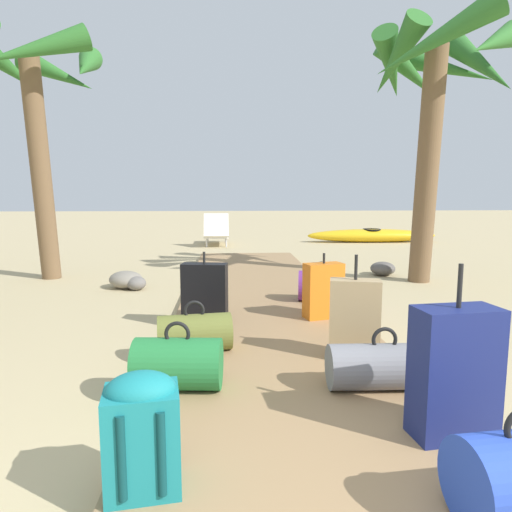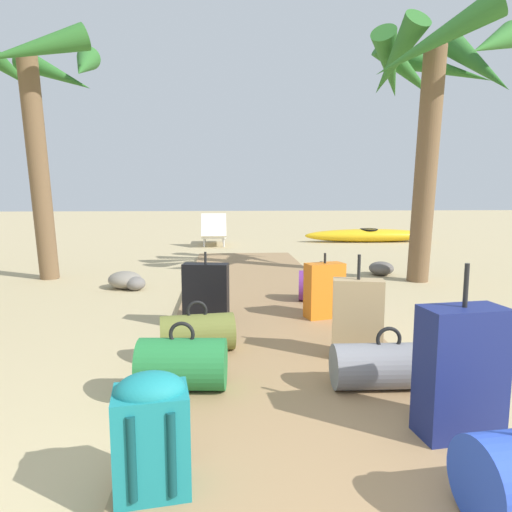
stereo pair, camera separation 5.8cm
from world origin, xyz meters
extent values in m
plane|color=tan|center=(0.00, 3.46, 0.00)|extent=(60.00, 60.00, 0.00)
cube|color=#9E7A51|center=(0.00, 4.33, 0.04)|extent=(1.84, 8.66, 0.08)
cylinder|color=#237538|center=(-0.71, 2.02, 0.24)|extent=(0.57, 0.37, 0.33)
torus|color=black|center=(-0.71, 2.02, 0.44)|extent=(0.17, 0.04, 0.16)
cube|color=tan|center=(0.55, 2.48, 0.38)|extent=(0.40, 0.25, 0.60)
cylinder|color=black|center=(0.55, 2.48, 0.77)|extent=(0.02, 0.02, 0.19)
cylinder|color=slate|center=(0.59, 1.93, 0.23)|extent=(0.70, 0.31, 0.29)
torus|color=black|center=(0.59, 1.93, 0.40)|extent=(0.16, 0.03, 0.16)
cylinder|color=#6B2D84|center=(0.68, 4.34, 0.25)|extent=(0.56, 0.43, 0.35)
torus|color=black|center=(0.68, 4.34, 0.46)|extent=(0.17, 0.05, 0.16)
cylinder|color=olive|center=(-0.65, 2.72, 0.23)|extent=(0.61, 0.37, 0.29)
torus|color=black|center=(-0.65, 2.72, 0.40)|extent=(0.17, 0.05, 0.16)
cube|color=#197A7F|center=(-0.75, 1.01, 0.30)|extent=(0.34, 0.28, 0.44)
ellipsoid|color=#197A7F|center=(-0.75, 1.01, 0.52)|extent=(0.32, 0.27, 0.15)
cylinder|color=#0C3D3F|center=(-0.81, 0.88, 0.30)|extent=(0.04, 0.04, 0.35)
cylinder|color=#0C3D3F|center=(-0.66, 0.90, 0.30)|extent=(0.04, 0.04, 0.35)
cube|color=orange|center=(0.56, 3.63, 0.35)|extent=(0.41, 0.28, 0.55)
cylinder|color=black|center=(0.56, 3.63, 0.68)|extent=(0.02, 0.02, 0.10)
cube|color=black|center=(-0.61, 3.61, 0.36)|extent=(0.46, 0.24, 0.56)
cylinder|color=black|center=(-0.61, 3.61, 0.70)|extent=(0.02, 0.02, 0.11)
cube|color=navy|center=(0.75, 1.35, 0.42)|extent=(0.44, 0.26, 0.67)
cylinder|color=black|center=(0.75, 1.35, 0.86)|extent=(0.02, 0.02, 0.22)
cylinder|color=brown|center=(-3.12, 6.26, 1.64)|extent=(0.28, 0.64, 3.28)
cone|color=#2D6B28|center=(-2.43, 6.36, 3.15)|extent=(0.57, 1.47, 0.88)
cone|color=#2D6B28|center=(-3.01, 6.86, 3.15)|extent=(1.31, 0.59, 0.81)
cone|color=#2D6B28|center=(-3.58, 6.50, 3.14)|extent=(0.83, 1.14, 0.77)
cone|color=#2D6B28|center=(-2.85, 5.63, 3.17)|extent=(1.43, 0.90, 0.82)
cylinder|color=brown|center=(2.47, 5.71, 1.66)|extent=(0.31, 0.54, 3.33)
cone|color=#2D6B28|center=(3.23, 5.84, 3.13)|extent=(0.61, 1.49, 1.22)
cone|color=#2D6B28|center=(2.91, 6.35, 3.21)|extent=(1.51, 1.18, 0.88)
cone|color=#2D6B28|center=(2.38, 6.29, 3.13)|extent=(1.20, 0.55, 1.00)
cone|color=#2D6B28|center=(1.99, 6.01, 3.13)|extent=(0.90, 1.14, 0.97)
cone|color=#2D6B28|center=(1.91, 5.56, 3.12)|extent=(0.63, 1.19, 1.01)
cone|color=#2D6B28|center=(2.19, 4.98, 3.18)|extent=(1.58, 0.91, 1.04)
cone|color=#2D6B28|center=(3.02, 5.13, 3.22)|extent=(1.42, 1.37, 0.88)
cube|color=white|center=(-0.66, 10.99, 0.26)|extent=(0.62, 1.41, 0.08)
cube|color=white|center=(-0.65, 10.39, 0.54)|extent=(0.61, 0.43, 0.56)
cylinder|color=silver|center=(-0.91, 11.54, 0.11)|extent=(0.04, 0.04, 0.22)
cylinder|color=silver|center=(-0.43, 11.55, 0.11)|extent=(0.04, 0.04, 0.22)
cylinder|color=silver|center=(-0.89, 10.42, 0.11)|extent=(0.04, 0.04, 0.22)
cylinder|color=silver|center=(-0.41, 10.43, 0.11)|extent=(0.04, 0.04, 0.22)
ellipsoid|color=gold|center=(3.50, 11.34, 0.18)|extent=(3.48, 0.72, 0.35)
torus|color=black|center=(3.50, 11.34, 0.33)|extent=(0.50, 0.50, 0.05)
ellipsoid|color=gray|center=(-1.80, 5.60, 0.12)|extent=(0.66, 0.66, 0.24)
ellipsoid|color=#5B5651|center=(2.11, 6.37, 0.11)|extent=(0.51, 0.55, 0.22)
ellipsoid|color=slate|center=(-1.63, 5.46, 0.09)|extent=(0.32, 0.33, 0.19)
camera|label=1|loc=(-0.39, -0.80, 1.31)|focal=32.30mm
camera|label=2|loc=(-0.45, -0.80, 1.31)|focal=32.30mm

